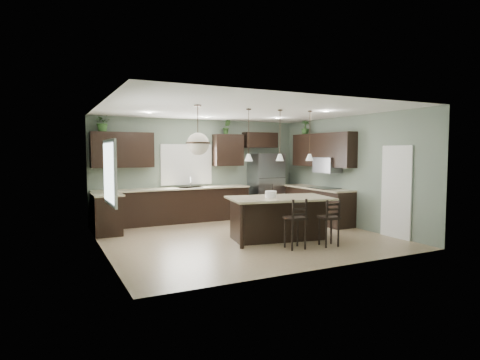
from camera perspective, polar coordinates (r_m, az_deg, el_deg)
name	(u,v)px	position (r m, az deg, el deg)	size (l,w,h in m)	color
ground	(244,237)	(9.04, 0.57, -8.11)	(6.00, 6.00, 0.00)	#9E8466
pantry_door	(396,192)	(9.46, 21.34, -1.59)	(0.04, 0.82, 2.04)	white
window_back	(186,165)	(11.21, -7.62, 2.20)	(1.35, 0.02, 1.00)	white
window_left	(109,172)	(7.16, -18.15, 1.03)	(0.02, 1.10, 1.00)	white
left_return_cabs	(106,215)	(9.77, -18.47, -4.72)	(0.60, 0.90, 0.90)	black
left_return_countertop	(107,195)	(9.72, -18.42, -1.97)	(0.66, 0.96, 0.04)	#BAB48D
back_lower_cabs	(174,206)	(10.89, -9.33, -3.68)	(4.20, 0.60, 0.90)	black
back_countertop	(174,189)	(10.82, -9.33, -1.23)	(4.20, 0.66, 0.04)	#BAB48D
sink_inset	(190,187)	(10.96, -7.08, -1.06)	(0.70, 0.45, 0.01)	gray
faucet	(191,182)	(10.92, -7.03, -0.32)	(0.02, 0.02, 0.28)	silver
back_upper_left	(123,150)	(10.62, -16.37, 4.13)	(1.55, 0.34, 0.90)	black
back_upper_right	(228,150)	(11.51, -1.71, 4.27)	(0.85, 0.34, 0.90)	black
fridge_header	(260,140)	(11.99, 2.87, 5.69)	(1.05, 0.34, 0.45)	black
right_lower_cabs	(318,205)	(11.12, 11.00, -3.55)	(0.60, 2.35, 0.90)	black
right_countertop	(317,188)	(11.06, 10.95, -1.14)	(0.66, 2.35, 0.04)	#BAB48D
cooktop	(324,188)	(10.84, 11.83, -1.12)	(0.58, 0.75, 0.02)	black
wall_oven_front	(315,207)	(10.72, 10.59, -3.82)	(0.01, 0.72, 0.60)	gray
right_upper_cabs	(322,150)	(11.11, 11.64, 4.20)	(0.34, 2.35, 0.90)	black
microwave	(327,165)	(10.87, 12.29, 2.08)	(0.40, 0.75, 0.40)	gray
refrigerator	(266,185)	(11.90, 3.68, -0.69)	(0.90, 0.74, 1.85)	gray
kitchen_island	(279,218)	(8.74, 5.62, -5.46)	(2.16, 1.23, 0.92)	black
serving_dish	(271,194)	(8.60, 4.41, -2.03)	(0.24, 0.24, 0.14)	silver
bar_stool_center	(295,224)	(7.95, 7.83, -6.16)	(0.37, 0.37, 1.00)	black
bar_stool_right	(329,223)	(8.30, 12.53, -5.94)	(0.35, 0.35, 0.96)	black
pendant_left	(249,135)	(8.39, 1.24, 6.42)	(0.17, 0.17, 1.10)	silver
pendant_center	(280,135)	(8.63, 5.70, 6.33)	(0.17, 0.17, 1.10)	silver
pendant_right	(310,136)	(8.92, 9.89, 6.22)	(0.17, 0.17, 1.10)	silver
chandelier	(198,130)	(7.78, -6.01, 7.08)	(0.47, 0.47, 0.97)	beige
plant_back_left	(103,122)	(10.54, -18.95, 7.77)	(0.41, 0.36, 0.46)	#315B27
plant_back_right	(227,127)	(11.48, -1.92, 7.53)	(0.22, 0.18, 0.41)	#2E5023
plant_right_wall	(305,127)	(11.72, 9.26, 7.39)	(0.22, 0.22, 0.40)	#305726
room_shell	(244,161)	(8.84, 0.57, 2.72)	(6.00, 6.00, 6.00)	slate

